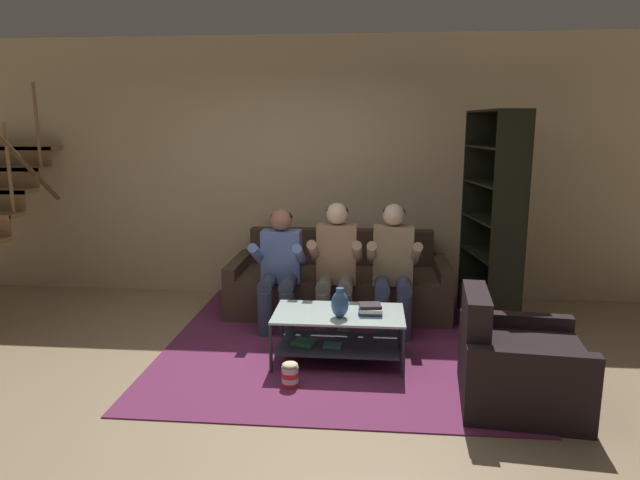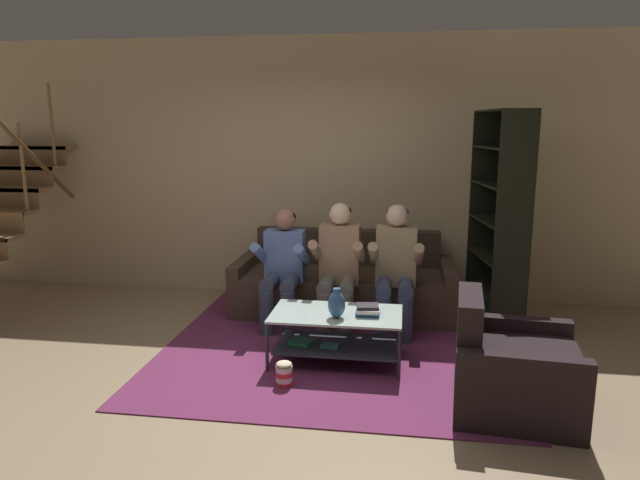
{
  "view_description": "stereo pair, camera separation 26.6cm",
  "coord_description": "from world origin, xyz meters",
  "px_view_note": "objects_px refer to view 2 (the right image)",
  "views": [
    {
      "loc": [
        0.74,
        -3.99,
        1.94
      ],
      "look_at": [
        0.3,
        0.82,
        0.96
      ],
      "focal_mm": 32.0,
      "sensor_mm": 36.0,
      "label": 1
    },
    {
      "loc": [
        1.01,
        -3.96,
        1.94
      ],
      "look_at": [
        0.3,
        0.82,
        0.96
      ],
      "focal_mm": 32.0,
      "sensor_mm": 36.0,
      "label": 2
    }
  ],
  "objects_px": {
    "bookshelf": "(501,232)",
    "armchair": "(511,371)",
    "book_stack": "(368,310)",
    "vase": "(337,304)",
    "popcorn_tub": "(284,374)",
    "person_seated_middle": "(339,262)",
    "person_seated_left": "(283,264)",
    "couch": "(344,285)",
    "coffee_table": "(335,329)",
    "person_seated_right": "(396,264)"
  },
  "relations": [
    {
      "from": "vase",
      "to": "book_stack",
      "type": "xyz_separation_m",
      "value": [
        0.24,
        0.1,
        -0.07
      ]
    },
    {
      "from": "couch",
      "to": "armchair",
      "type": "distance_m",
      "value": 2.39
    },
    {
      "from": "person_seated_left",
      "to": "person_seated_middle",
      "type": "bearing_deg",
      "value": 0.66
    },
    {
      "from": "couch",
      "to": "person_seated_right",
      "type": "xyz_separation_m",
      "value": [
        0.54,
        -0.55,
        0.38
      ]
    },
    {
      "from": "person_seated_right",
      "to": "popcorn_tub",
      "type": "height_order",
      "value": "person_seated_right"
    },
    {
      "from": "couch",
      "to": "popcorn_tub",
      "type": "height_order",
      "value": "couch"
    },
    {
      "from": "person_seated_left",
      "to": "book_stack",
      "type": "relative_size",
      "value": 5.79
    },
    {
      "from": "book_stack",
      "to": "bookshelf",
      "type": "relative_size",
      "value": 0.09
    },
    {
      "from": "popcorn_tub",
      "to": "vase",
      "type": "bearing_deg",
      "value": 48.43
    },
    {
      "from": "person_seated_right",
      "to": "vase",
      "type": "bearing_deg",
      "value": -116.14
    },
    {
      "from": "person_seated_middle",
      "to": "book_stack",
      "type": "bearing_deg",
      "value": -67.53
    },
    {
      "from": "book_stack",
      "to": "bookshelf",
      "type": "height_order",
      "value": "bookshelf"
    },
    {
      "from": "vase",
      "to": "popcorn_tub",
      "type": "xyz_separation_m",
      "value": [
        -0.35,
        -0.39,
        -0.44
      ]
    },
    {
      "from": "vase",
      "to": "book_stack",
      "type": "height_order",
      "value": "vase"
    },
    {
      "from": "person_seated_left",
      "to": "coffee_table",
      "type": "relative_size",
      "value": 1.07
    },
    {
      "from": "popcorn_tub",
      "to": "coffee_table",
      "type": "bearing_deg",
      "value": 57.41
    },
    {
      "from": "person_seated_left",
      "to": "vase",
      "type": "xyz_separation_m",
      "value": [
        0.63,
        -0.91,
        -0.09
      ]
    },
    {
      "from": "person_seated_left",
      "to": "coffee_table",
      "type": "height_order",
      "value": "person_seated_left"
    },
    {
      "from": "vase",
      "to": "bookshelf",
      "type": "xyz_separation_m",
      "value": [
        1.44,
        1.26,
        0.39
      ]
    },
    {
      "from": "coffee_table",
      "to": "vase",
      "type": "bearing_deg",
      "value": -77.4
    },
    {
      "from": "bookshelf",
      "to": "armchair",
      "type": "distance_m",
      "value": 1.89
    },
    {
      "from": "person_seated_right",
      "to": "popcorn_tub",
      "type": "relative_size",
      "value": 6.11
    },
    {
      "from": "vase",
      "to": "popcorn_tub",
      "type": "relative_size",
      "value": 1.23
    },
    {
      "from": "vase",
      "to": "bookshelf",
      "type": "distance_m",
      "value": 1.96
    },
    {
      "from": "couch",
      "to": "bookshelf",
      "type": "xyz_separation_m",
      "value": [
        1.53,
        -0.2,
        0.65
      ]
    },
    {
      "from": "coffee_table",
      "to": "popcorn_tub",
      "type": "bearing_deg",
      "value": -122.59
    },
    {
      "from": "coffee_table",
      "to": "armchair",
      "type": "xyz_separation_m",
      "value": [
        1.3,
        -0.62,
        -0.01
      ]
    },
    {
      "from": "person_seated_left",
      "to": "book_stack",
      "type": "distance_m",
      "value": 1.2
    },
    {
      "from": "couch",
      "to": "coffee_table",
      "type": "bearing_deg",
      "value": -87.21
    },
    {
      "from": "book_stack",
      "to": "armchair",
      "type": "xyz_separation_m",
      "value": [
        1.03,
        -0.61,
        -0.19
      ]
    },
    {
      "from": "person_seated_left",
      "to": "person_seated_middle",
      "type": "xyz_separation_m",
      "value": [
        0.54,
        0.01,
        0.03
      ]
    },
    {
      "from": "person_seated_middle",
      "to": "vase",
      "type": "height_order",
      "value": "person_seated_middle"
    },
    {
      "from": "person_seated_left",
      "to": "couch",
      "type": "bearing_deg",
      "value": 45.79
    },
    {
      "from": "couch",
      "to": "bookshelf",
      "type": "height_order",
      "value": "bookshelf"
    },
    {
      "from": "armchair",
      "to": "popcorn_tub",
      "type": "bearing_deg",
      "value": 176.2
    },
    {
      "from": "bookshelf",
      "to": "person_seated_middle",
      "type": "bearing_deg",
      "value": -167.26
    },
    {
      "from": "person_seated_middle",
      "to": "person_seated_right",
      "type": "relative_size",
      "value": 1.0
    },
    {
      "from": "vase",
      "to": "book_stack",
      "type": "distance_m",
      "value": 0.28
    },
    {
      "from": "armchair",
      "to": "popcorn_tub",
      "type": "relative_size",
      "value": 4.67
    },
    {
      "from": "bookshelf",
      "to": "popcorn_tub",
      "type": "distance_m",
      "value": 2.58
    },
    {
      "from": "person_seated_left",
      "to": "popcorn_tub",
      "type": "xyz_separation_m",
      "value": [
        0.28,
        -1.3,
        -0.53
      ]
    },
    {
      "from": "person_seated_right",
      "to": "book_stack",
      "type": "height_order",
      "value": "person_seated_right"
    },
    {
      "from": "person_seated_left",
      "to": "armchair",
      "type": "relative_size",
      "value": 1.24
    },
    {
      "from": "vase",
      "to": "bookshelf",
      "type": "relative_size",
      "value": 0.12
    },
    {
      "from": "person_seated_middle",
      "to": "vase",
      "type": "distance_m",
      "value": 0.93
    },
    {
      "from": "person_seated_left",
      "to": "person_seated_right",
      "type": "bearing_deg",
      "value": 0.31
    },
    {
      "from": "book_stack",
      "to": "bookshelf",
      "type": "xyz_separation_m",
      "value": [
        1.2,
        1.16,
        0.46
      ]
    },
    {
      "from": "person_seated_left",
      "to": "armchair",
      "type": "bearing_deg",
      "value": -36.54
    },
    {
      "from": "person_seated_middle",
      "to": "coffee_table",
      "type": "xyz_separation_m",
      "value": [
        0.07,
        -0.8,
        -0.37
      ]
    },
    {
      "from": "person_seated_middle",
      "to": "book_stack",
      "type": "xyz_separation_m",
      "value": [
        0.34,
        -0.81,
        -0.19
      ]
    }
  ]
}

